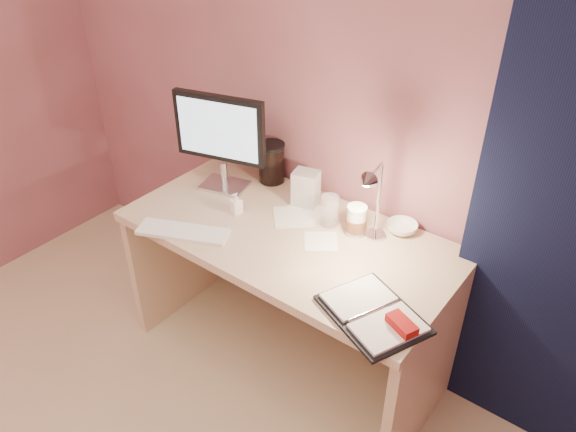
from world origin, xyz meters
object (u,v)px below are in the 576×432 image
Objects in this scene: monitor at (221,134)px; dark_jar at (272,164)px; clear_cup at (330,211)px; bowl at (402,228)px; coffee_cup at (356,222)px; lotion_bottle at (236,203)px; desk_lamp at (365,198)px; desk at (299,266)px; keyboard at (183,232)px; product_box at (306,188)px; planner at (375,314)px.

dark_jar is (0.14, 0.18, -0.19)m from monitor.
clear_cup is 1.04× the size of bowl.
coffee_cup is 0.13m from clear_cup.
monitor is 0.32m from lotion_bottle.
desk_lamp is (0.56, 0.12, 0.18)m from lotion_bottle.
desk_lamp is (0.28, 0.02, 0.45)m from desk.
keyboard is at bearing -87.61° from monitor.
coffee_cup is 0.20m from bowl.
keyboard is 0.76m from desk_lamp.
desk_lamp is at bearing 12.09° from lotion_bottle.
product_box is at bearing 0.64° from monitor.
lotion_bottle is (-0.50, -0.17, -0.02)m from coffee_cup.
lotion_bottle is 0.56× the size of dark_jar.
desk_lamp reaches higher than desk.
monitor is at bearing -127.10° from dark_jar.
keyboard is 2.97× the size of bowl.
monitor is at bearing 171.77° from desk_lamp.
desk is 0.32m from clear_cup.
planner is 0.53m from bowl.
desk is at bearing -141.97° from clear_cup.
monitor is 4.75× the size of lotion_bottle.
product_box is at bearing 167.68° from coffee_cup.
bowl is (0.37, 0.21, 0.25)m from desk.
coffee_cup is 1.42× the size of lotion_bottle.
desk_lamp is (0.06, -0.05, 0.16)m from coffee_cup.
clear_cup is at bearing 156.86° from desk_lamp.
product_box reaches higher than lotion_bottle.
dark_jar is (-0.55, 0.14, 0.02)m from coffee_cup.
clear_cup is (0.44, 0.42, 0.06)m from keyboard.
keyboard is at bearing -134.55° from desk.
planner is 1.00m from dark_jar.
keyboard is at bearing -132.77° from product_box.
desk is 0.40m from lotion_bottle.
dark_jar is (-0.32, 0.22, 0.31)m from desk.
bowl is (0.27, 0.14, -0.05)m from clear_cup.
planner is 3.12× the size of coffee_cup.
bowl is at bearing 58.37° from desk_lamp.
bowl is at bearing 29.90° from desk.
coffee_cup is at bearing 152.96° from planner.
planner is 2.46× the size of dark_jar.
product_box reaches higher than bowl.
keyboard is 0.71m from coffee_cup.
planner reaches higher than desk.
coffee_cup reaches higher than planner.
clear_cup is 0.25m from desk_lamp.
product_box is 0.45× the size of desk_lamp.
lotion_bottle is at bearing -175.48° from desk_lamp.
dark_jar reaches higher than planner.
product_box is at bearing -16.09° from dark_jar.
bowl is at bearing -0.29° from dark_jar.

